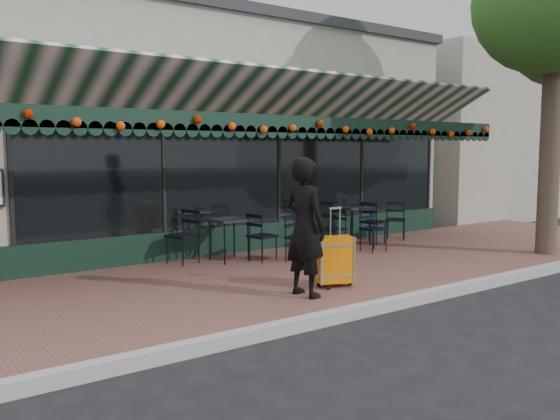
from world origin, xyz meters
TOP-DOWN VIEW (x-y plane):
  - ground at (0.00, 0.00)m, footprint 80.00×80.00m
  - sidewalk at (0.00, 2.00)m, footprint 18.00×4.00m
  - curb at (0.00, -0.08)m, footprint 18.00×0.16m
  - restaurant_building at (0.00, 7.84)m, footprint 12.00×9.60m
  - neighbor_building_right at (13.00, 8.00)m, footprint 12.00×8.00m
  - woman at (-0.59, 0.68)m, footprint 0.49×0.69m
  - suitcase at (0.07, 0.84)m, footprint 0.54×0.43m
  - cafe_table_a at (2.77, 3.36)m, footprint 0.63×0.63m
  - cafe_table_b at (-0.11, 3.33)m, footprint 0.59×0.59m
  - chair_a_left at (2.10, 3.15)m, footprint 0.44×0.44m
  - chair_a_right at (3.20, 3.21)m, footprint 0.54×0.54m
  - chair_a_front at (2.57, 2.57)m, footprint 0.43×0.43m
  - chair_a_extra at (3.96, 3.29)m, footprint 0.59×0.59m
  - chair_b_left at (-0.85, 3.61)m, footprint 0.57×0.57m
  - chair_b_right at (0.36, 3.02)m, footprint 0.48×0.48m
  - chair_b_front at (0.84, 2.62)m, footprint 0.52×0.52m
  - street_tree at (5.20, 0.61)m, footprint 3.34×2.89m

SIDE VIEW (x-z plane):
  - ground at x=0.00m, z-range 0.00..0.00m
  - sidewalk at x=0.00m, z-range 0.00..0.15m
  - curb at x=0.00m, z-range 0.00..0.15m
  - suitcase at x=0.07m, z-range -0.03..1.06m
  - chair_a_left at x=2.10m, z-range 0.15..0.91m
  - chair_b_front at x=0.84m, z-range 0.15..0.95m
  - chair_a_front at x=2.57m, z-range 0.15..0.97m
  - chair_b_right at x=0.36m, z-range 0.15..0.98m
  - chair_a_extra at x=3.96m, z-range 0.15..0.99m
  - chair_a_right at x=3.20m, z-range 0.15..1.02m
  - chair_b_left at x=-0.85m, z-range 0.15..1.06m
  - cafe_table_b at x=-0.11m, z-range 0.44..1.17m
  - cafe_table_a at x=2.77m, z-range 0.46..1.23m
  - woman at x=-0.59m, z-range 0.15..1.95m
  - restaurant_building at x=0.00m, z-range 0.02..4.52m
  - neighbor_building_right at x=13.00m, z-range 0.00..4.80m
  - street_tree at x=5.20m, z-range 1.58..7.72m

